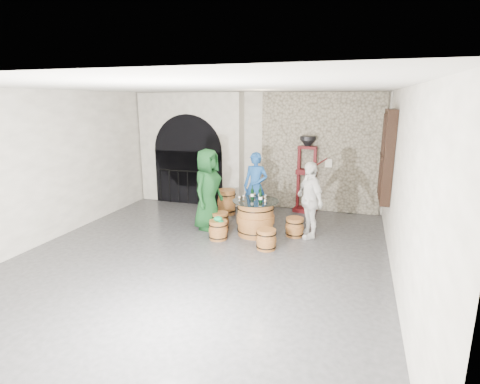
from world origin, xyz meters
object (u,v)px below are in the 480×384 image
(barrel_stool_left, at_px, (220,221))
(wine_bottle_left, at_px, (252,194))
(person_green, at_px, (208,189))
(wine_bottle_center, at_px, (260,197))
(wine_bottle_right, at_px, (260,194))
(barrel_stool_right, at_px, (295,227))
(barrel_stool_near_right, at_px, (266,239))
(corking_press, at_px, (307,169))
(side_barrel, at_px, (227,202))
(barrel_stool_far, at_px, (255,214))
(person_white, at_px, (309,200))
(barrel_stool_near_left, at_px, (218,230))
(barrel_table, at_px, (256,218))
(person_blue, at_px, (256,186))

(barrel_stool_left, distance_m, wine_bottle_left, 1.06)
(person_green, xyz_separation_m, wine_bottle_center, (1.32, -0.20, -0.02))
(wine_bottle_center, relative_size, wine_bottle_right, 1.00)
(barrel_stool_right, relative_size, barrel_stool_near_right, 1.00)
(person_green, bearing_deg, corking_press, -34.89)
(barrel_stool_near_right, distance_m, corking_press, 3.11)
(barrel_stool_near_right, bearing_deg, side_barrel, 127.67)
(barrel_stool_far, xyz_separation_m, person_white, (1.40, -0.62, 0.64))
(barrel_stool_far, bearing_deg, wine_bottle_right, -67.43)
(side_barrel, bearing_deg, barrel_stool_near_left, -76.10)
(person_white, height_order, wine_bottle_right, person_white)
(barrel_stool_far, bearing_deg, barrel_table, -74.53)
(person_blue, bearing_deg, wine_bottle_left, -72.81)
(barrel_stool_right, distance_m, wine_bottle_right, 1.08)
(barrel_stool_far, relative_size, wine_bottle_center, 1.31)
(barrel_stool_left, distance_m, corking_press, 2.88)
(barrel_table, relative_size, barrel_stool_near_right, 2.44)
(barrel_table, height_order, wine_bottle_left, wine_bottle_left)
(corking_press, bearing_deg, barrel_table, -102.16)
(barrel_table, distance_m, barrel_stool_near_left, 0.90)
(barrel_stool_near_right, height_order, person_green, person_green)
(barrel_stool_near_right, relative_size, wine_bottle_left, 1.31)
(person_blue, relative_size, wine_bottle_right, 5.31)
(barrel_stool_left, relative_size, person_blue, 0.25)
(barrel_stool_left, xyz_separation_m, wine_bottle_right, (0.95, 0.07, 0.72))
(barrel_stool_far, distance_m, barrel_stool_right, 1.30)
(barrel_stool_near_right, distance_m, person_green, 1.97)
(barrel_stool_near_left, height_order, corking_press, corking_press)
(barrel_stool_right, bearing_deg, corking_press, 91.36)
(person_blue, bearing_deg, person_green, -124.97)
(wine_bottle_right, relative_size, corking_press, 0.16)
(barrel_stool_left, distance_m, wine_bottle_right, 1.19)
(person_white, bearing_deg, side_barrel, -150.33)
(barrel_stool_left, bearing_deg, person_blue, 60.69)
(barrel_stool_left, bearing_deg, wine_bottle_left, 1.44)
(wine_bottle_center, bearing_deg, person_green, 171.25)
(side_barrel, bearing_deg, barrel_stool_left, -77.53)
(person_green, distance_m, person_blue, 1.35)
(wine_bottle_center, bearing_deg, corking_press, 73.52)
(barrel_stool_left, height_order, wine_bottle_center, wine_bottle_center)
(barrel_stool_right, distance_m, person_white, 0.71)
(barrel_stool_right, xyz_separation_m, person_white, (0.30, 0.06, 0.64))
(barrel_table, distance_m, person_green, 1.31)
(barrel_table, xyz_separation_m, person_blue, (-0.30, 1.09, 0.47))
(person_blue, bearing_deg, barrel_stool_left, -113.25)
(barrel_stool_left, bearing_deg, barrel_stool_near_right, -31.88)
(barrel_stool_near_right, relative_size, wine_bottle_center, 1.31)
(wine_bottle_center, bearing_deg, wine_bottle_right, 106.57)
(barrel_stool_right, distance_m, corking_press, 2.23)
(barrel_table, distance_m, barrel_stool_near_right, 0.90)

